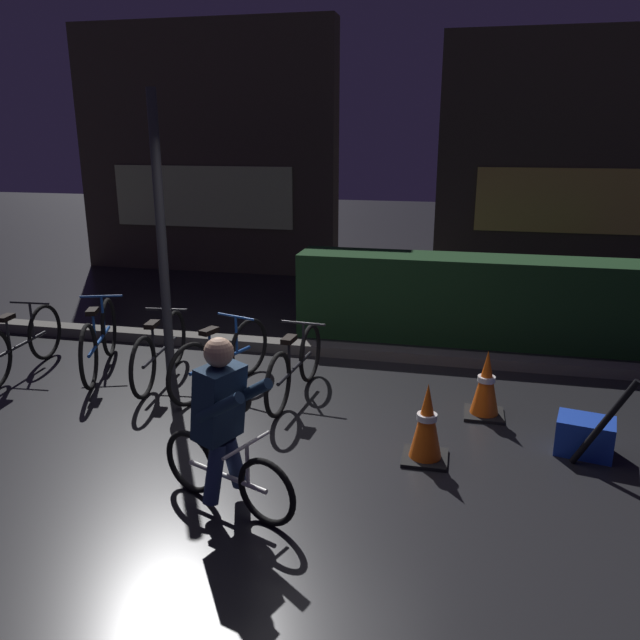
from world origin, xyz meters
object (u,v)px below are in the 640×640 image
Objects in this scene: parked_bike_leftmost at (20,344)px; closed_umbrella at (604,423)px; parked_bike_left_mid at (99,340)px; parked_bike_center_right at (221,359)px; parked_bike_right_mid at (295,366)px; traffic_cone_far at (486,385)px; street_post at (162,239)px; blue_crate at (585,436)px; cyclist at (224,423)px; parked_bike_center_left at (160,351)px; traffic_cone_near at (427,423)px.

closed_umbrella reaches higher than parked_bike_leftmost.
parked_bike_left_mid reaches higher than parked_bike_center_right.
traffic_cone_far is (1.82, -0.03, -0.02)m from parked_bike_right_mid.
parked_bike_left_mid is at bearing 176.20° from traffic_cone_far.
street_post is 1.37m from parked_bike_center_right.
cyclist is (-2.57, -1.35, 0.48)m from blue_crate.
parked_bike_right_mid is (1.49, -0.31, -1.15)m from street_post.
blue_crate is (5.66, -0.55, -0.19)m from parked_bike_leftmost.
traffic_cone_far is at bearing -98.60° from parked_bike_center_left.
closed_umbrella reaches higher than blue_crate.
parked_bike_leftmost reaches higher than traffic_cone_near.
cyclist is at bearing -133.26° from traffic_cone_far.
closed_umbrella is at bearing 6.45° from traffic_cone_near.
cyclist is (3.08, -1.91, 0.29)m from parked_bike_leftmost.
closed_umbrella is at bearing -43.49° from traffic_cone_far.
street_post is 3.46× the size of closed_umbrella.
parked_bike_right_mid is 1.80× the size of closed_umbrella.
cyclist reaches higher than traffic_cone_near.
parked_bike_center_left is 1.02× the size of parked_bike_right_mid.
street_post is 4.62× the size of traffic_cone_far.
parked_bike_center_right is 1.76× the size of closed_umbrella.
street_post is 4.44m from closed_umbrella.
parked_bike_leftmost is 1.07× the size of parked_bike_center_right.
parked_bike_right_mid is at bearing -74.31° from parked_bike_center_right.
street_post is 1.97m from parked_bike_leftmost.
traffic_cone_near is 1.03× the size of traffic_cone_far.
traffic_cone_far is (4.09, -0.27, -0.05)m from parked_bike_left_mid.
traffic_cone_near is at bearing -116.67° from traffic_cone_far.
street_post reaches higher than parked_bike_center_right.
closed_umbrella is at bearing -102.17° from parked_bike_leftmost.
traffic_cone_far is at bearing 63.33° from traffic_cone_near.
street_post is 1.84× the size of parked_bike_leftmost.
closed_umbrella reaches higher than parked_bike_right_mid.
parked_bike_center_right is (0.72, -0.09, 0.00)m from parked_bike_center_left.
cyclist reaches higher than parked_bike_right_mid.
parked_bike_leftmost is 3.64m from cyclist.
traffic_cone_near is (2.84, -1.11, -0.01)m from parked_bike_center_left.
traffic_cone_near reaches higher than blue_crate.
traffic_cone_near is (1.34, -0.99, -0.01)m from parked_bike_right_mid.
cyclist is (1.52, -2.06, 0.30)m from parked_bike_center_left.
traffic_cone_near is 1.34m from closed_umbrella.
cyclist reaches higher than parked_bike_left_mid.
traffic_cone_near is at bearing 57.75° from cyclist.
blue_crate is 0.35× the size of cyclist.
parked_bike_center_left and parked_bike_center_right have the same top height.
traffic_cone_near is 0.77× the size of closed_umbrella.
street_post reaches higher than cyclist.
closed_umbrella is (2.64, 1.10, -0.24)m from cyclist.
parked_bike_center_right reaches higher than blue_crate.
parked_bike_center_right reaches higher than parked_bike_right_mid.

